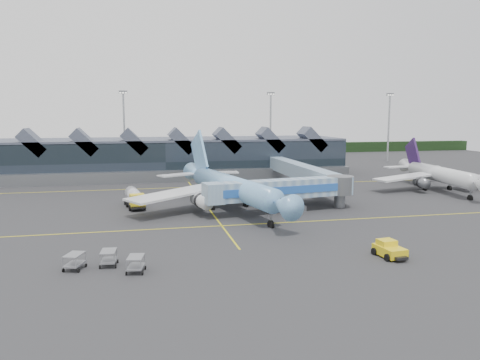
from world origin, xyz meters
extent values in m
plane|color=#28272A|center=(0.00, 0.00, 0.00)|extent=(260.00, 260.00, 0.00)
cube|color=gold|center=(0.00, -8.00, 0.01)|extent=(120.00, 0.25, 0.01)
cube|color=gold|center=(0.00, 28.00, 0.01)|extent=(120.00, 0.25, 0.01)
cube|color=gold|center=(0.00, 10.00, 0.01)|extent=(0.25, 60.00, 0.01)
cube|color=black|center=(0.00, 110.00, 2.00)|extent=(260.00, 4.00, 4.00)
cube|color=black|center=(-5.00, 48.00, 4.50)|extent=(90.00, 20.00, 9.00)
cube|color=#484F60|center=(-5.00, 48.00, 9.20)|extent=(90.00, 20.00, 0.60)
cube|color=slate|center=(-5.00, 37.00, 1.30)|extent=(90.00, 2.50, 2.60)
cube|color=#484F60|center=(-34.00, 41.00, 9.30)|extent=(6.43, 6.00, 6.43)
cube|color=#484F60|center=(-23.00, 41.00, 9.30)|extent=(6.43, 6.00, 6.43)
cube|color=#484F60|center=(-12.00, 41.00, 9.30)|extent=(6.43, 6.00, 6.43)
cube|color=#484F60|center=(-1.00, 41.00, 9.30)|extent=(6.43, 6.00, 6.43)
cube|color=#484F60|center=(10.00, 41.00, 9.30)|extent=(6.43, 6.00, 6.43)
cube|color=#484F60|center=(21.00, 41.00, 9.30)|extent=(6.43, 6.00, 6.43)
cube|color=#484F60|center=(32.00, 41.00, 9.30)|extent=(6.43, 6.00, 6.43)
cylinder|color=#989CA0|center=(-15.00, 72.00, 11.00)|extent=(0.56, 0.56, 22.00)
cube|color=slate|center=(-15.00, 72.00, 22.00)|extent=(2.40, 0.50, 0.90)
cylinder|color=#989CA0|center=(30.00, 72.00, 11.00)|extent=(0.56, 0.56, 22.00)
cube|color=slate|center=(30.00, 72.00, 22.00)|extent=(2.40, 0.50, 0.90)
cylinder|color=#989CA0|center=(70.00, 70.00, 11.00)|extent=(0.56, 0.56, 22.00)
cube|color=slate|center=(70.00, 70.00, 22.00)|extent=(2.40, 0.50, 0.90)
cylinder|color=#698FD6|center=(3.66, 2.78, 3.81)|extent=(9.40, 28.74, 3.53)
cone|color=#698FD6|center=(7.14, -13.62, 3.81)|extent=(4.47, 5.53, 3.53)
cube|color=black|center=(7.27, -14.22, 4.55)|extent=(1.38, 0.61, 0.48)
cone|color=#698FD6|center=(0.01, 19.99, 4.08)|extent=(4.81, 7.13, 3.53)
cube|color=silver|center=(-5.43, 2.07, 3.19)|extent=(16.57, 12.63, 1.17)
cube|color=silver|center=(12.25, 5.82, 3.19)|extent=(16.53, 6.97, 1.17)
cylinder|color=silver|center=(-1.81, -0.47, 2.31)|extent=(3.16, 5.26, 2.19)
cylinder|color=silver|center=(9.98, 2.03, 2.31)|extent=(3.16, 5.26, 2.19)
cube|color=#698FD6|center=(0.35, 18.39, 7.76)|extent=(2.29, 8.93, 9.73)
cube|color=silver|center=(-3.99, 17.88, 4.08)|extent=(7.87, 5.80, 0.23)
cube|color=silver|center=(4.52, 19.69, 4.08)|extent=(7.46, 3.12, 0.23)
cylinder|color=slate|center=(6.46, -10.42, 1.02)|extent=(0.26, 0.26, 2.05)
cylinder|color=slate|center=(0.47, 3.36, 1.02)|extent=(0.26, 0.26, 2.05)
cylinder|color=slate|center=(6.34, 4.61, 1.02)|extent=(0.26, 0.26, 2.05)
cylinder|color=black|center=(6.46, -10.42, 0.37)|extent=(0.68, 1.37, 1.31)
cylinder|color=silver|center=(48.96, 12.32, 3.37)|extent=(5.25, 22.09, 3.13)
cone|color=silver|center=(47.71, -0.44, 3.37)|extent=(3.48, 4.04, 3.13)
cone|color=silver|center=(50.28, 25.70, 3.61)|extent=(3.60, 5.28, 3.13)
cube|color=silver|center=(41.78, 14.03, 2.83)|extent=(13.58, 6.76, 1.04)
cube|color=silver|center=(56.34, 12.60, 2.83)|extent=(13.55, 8.93, 1.04)
cylinder|color=slate|center=(43.96, 11.24, 2.04)|extent=(2.30, 3.92, 1.94)
cylinder|color=slate|center=(53.66, 10.29, 2.04)|extent=(2.30, 3.92, 1.94)
cube|color=#30184A|center=(50.15, 24.46, 6.50)|extent=(1.15, 7.04, 7.62)
cube|color=silver|center=(46.68, 25.11, 3.61)|extent=(6.22, 3.03, 0.26)
cube|color=silver|center=(53.69, 24.42, 3.61)|extent=(6.35, 4.06, 0.26)
cylinder|color=slate|center=(47.95, 2.05, 0.91)|extent=(0.29, 0.29, 1.81)
cylinder|color=slate|center=(46.41, 13.51, 0.91)|extent=(0.29, 0.29, 1.81)
cylinder|color=slate|center=(51.70, 12.99, 0.91)|extent=(0.29, 0.29, 1.81)
cylinder|color=black|center=(47.95, 2.05, 0.33)|extent=(0.58, 1.20, 1.16)
cube|color=#6A8CB0|center=(10.65, -1.08, 3.80)|extent=(20.59, 6.35, 2.95)
cube|color=#2357B2|center=(10.91, -2.64, 3.80)|extent=(20.11, 3.46, 1.22)
cube|color=#6A8CB0|center=(-0.40, -2.92, 3.80)|extent=(3.15, 3.65, 3.06)
cylinder|color=slate|center=(13.66, -0.58, 1.90)|extent=(0.71, 0.71, 3.80)
cube|color=slate|center=(13.66, -0.58, 0.46)|extent=(2.75, 2.41, 0.92)
cylinder|color=black|center=(12.66, -0.75, 0.36)|extent=(0.55, 0.97, 0.92)
cylinder|color=black|center=(14.67, -0.41, 0.36)|extent=(0.55, 0.97, 0.92)
cylinder|color=slate|center=(21.70, 0.76, 3.80)|extent=(4.48, 4.48, 3.06)
cylinder|color=slate|center=(21.70, 0.76, 1.90)|extent=(1.83, 1.83, 3.80)
cube|color=black|center=(-12.03, 8.20, 0.71)|extent=(3.54, 8.76, 0.47)
cube|color=yellow|center=(-11.54, 5.02, 1.70)|extent=(2.56, 2.40, 2.08)
cube|color=black|center=(-11.43, 4.27, 2.18)|extent=(2.08, 0.46, 0.95)
cylinder|color=silver|center=(-12.21, 9.32, 1.99)|extent=(2.99, 5.75, 2.18)
sphere|color=silver|center=(-12.63, 12.03, 1.99)|extent=(2.08, 2.08, 2.08)
sphere|color=silver|center=(-11.79, 6.61, 1.99)|extent=(2.08, 2.08, 2.08)
cylinder|color=black|center=(-12.77, 5.22, 0.47)|extent=(0.47, 0.99, 0.95)
cylinder|color=black|center=(-10.43, 5.58, 0.47)|extent=(0.47, 0.99, 0.95)
cylinder|color=black|center=(-13.28, 8.49, 0.47)|extent=(0.47, 0.99, 0.95)
cylinder|color=black|center=(-10.94, 8.85, 0.47)|extent=(0.47, 0.99, 0.95)
cylinder|color=black|center=(-13.64, 10.83, 0.47)|extent=(0.47, 0.99, 0.95)
cylinder|color=black|center=(-11.30, 11.19, 0.47)|extent=(0.47, 0.99, 0.95)
cube|color=yellow|center=(15.45, -26.22, 0.70)|extent=(2.57, 3.81, 1.00)
cube|color=yellow|center=(15.39, -25.62, 1.45)|extent=(1.96, 1.78, 0.70)
cube|color=black|center=(15.65, -28.10, 0.45)|extent=(1.48, 0.94, 0.30)
cylinder|color=black|center=(14.43, -27.53, 0.40)|extent=(0.38, 0.83, 0.80)
cylinder|color=black|center=(16.72, -27.29, 0.40)|extent=(0.38, 0.83, 0.80)
cylinder|color=black|center=(14.18, -25.14, 0.40)|extent=(0.38, 0.83, 0.80)
cylinder|color=black|center=(16.47, -24.90, 0.40)|extent=(0.38, 0.83, 0.80)
cube|color=gray|center=(-14.49, -22.77, 0.58)|extent=(1.65, 2.43, 0.16)
cube|color=gray|center=(-14.49, -22.77, 1.58)|extent=(1.65, 2.43, 0.08)
cylinder|color=black|center=(-13.63, -21.99, 0.19)|extent=(0.16, 0.39, 0.38)
cube|color=gray|center=(-11.74, -25.41, 0.58)|extent=(1.86, 2.55, 0.16)
cube|color=gray|center=(-11.74, -25.41, 1.58)|extent=(1.86, 2.55, 0.08)
cylinder|color=black|center=(-10.82, -24.72, 0.19)|extent=(0.19, 0.40, 0.38)
cube|color=gray|center=(-17.79, -23.25, 0.58)|extent=(2.15, 2.67, 0.16)
cube|color=gray|center=(-17.79, -23.25, 1.58)|extent=(2.15, 2.67, 0.08)
cylinder|color=black|center=(-16.77, -22.71, 0.19)|extent=(0.24, 0.40, 0.38)
camera|label=1|loc=(-11.19, -71.19, 15.52)|focal=35.00mm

